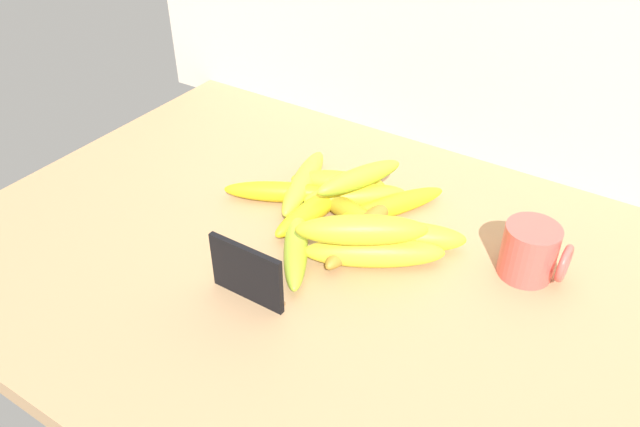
# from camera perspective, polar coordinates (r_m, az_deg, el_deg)

# --- Properties ---
(counter_top) EXTENTS (1.10, 0.76, 0.03)m
(counter_top) POSITION_cam_1_polar(r_m,az_deg,el_deg) (0.89, 0.83, -5.19)
(counter_top) COLOR tan
(counter_top) RESTS_ON ground
(chalkboard_sign) EXTENTS (0.11, 0.02, 0.08)m
(chalkboard_sign) POSITION_cam_1_polar(r_m,az_deg,el_deg) (0.81, -6.66, -5.55)
(chalkboard_sign) COLOR black
(chalkboard_sign) RESTS_ON counter_top
(coffee_mug) EXTENTS (0.09, 0.07, 0.08)m
(coffee_mug) POSITION_cam_1_polar(r_m,az_deg,el_deg) (0.89, 18.66, -3.31)
(coffee_mug) COLOR #DE5049
(coffee_mug) RESTS_ON counter_top
(banana_0) EXTENTS (0.20, 0.09, 0.03)m
(banana_0) POSITION_cam_1_polar(r_m,az_deg,el_deg) (0.94, 3.29, -0.19)
(banana_0) COLOR #AD901F
(banana_0) RESTS_ON counter_top
(banana_1) EXTENTS (0.18, 0.12, 0.04)m
(banana_1) POSITION_cam_1_polar(r_m,az_deg,el_deg) (0.90, 7.59, -2.06)
(banana_1) COLOR yellow
(banana_1) RESTS_ON counter_top
(banana_2) EXTENTS (0.13, 0.17, 0.03)m
(banana_2) POSITION_cam_1_polar(r_m,az_deg,el_deg) (0.88, -2.21, -3.06)
(banana_2) COLOR #9EC02D
(banana_2) RESTS_ON counter_top
(banana_3) EXTENTS (0.18, 0.11, 0.03)m
(banana_3) POSITION_cam_1_polar(r_m,az_deg,el_deg) (0.99, -3.62, 1.98)
(banana_3) COLOR gold
(banana_3) RESTS_ON counter_top
(banana_4) EXTENTS (0.04, 0.18, 0.04)m
(banana_4) POSITION_cam_1_polar(r_m,az_deg,el_deg) (0.90, 3.62, -1.82)
(banana_4) COLOR #A57729
(banana_4) RESTS_ON counter_top
(banana_5) EXTENTS (0.05, 0.17, 0.03)m
(banana_5) POSITION_cam_1_polar(r_m,az_deg,el_deg) (0.95, -0.60, 0.35)
(banana_5) COLOR yellow
(banana_5) RESTS_ON counter_top
(banana_6) EXTENTS (0.15, 0.13, 0.04)m
(banana_6) POSITION_cam_1_polar(r_m,az_deg,el_deg) (0.98, 3.21, 1.53)
(banana_6) COLOR yellow
(banana_6) RESTS_ON counter_top
(banana_7) EXTENTS (0.12, 0.18, 0.03)m
(banana_7) POSITION_cam_1_polar(r_m,az_deg,el_deg) (0.97, 6.48, 0.70)
(banana_7) COLOR yellow
(banana_7) RESTS_ON counter_top
(banana_8) EXTENTS (0.09, 0.19, 0.04)m
(banana_8) POSITION_cam_1_polar(r_m,az_deg,el_deg) (1.01, -1.50, 2.86)
(banana_8) COLOR gold
(banana_8) RESTS_ON counter_top
(banana_9) EXTENTS (0.19, 0.14, 0.04)m
(banana_9) POSITION_cam_1_polar(r_m,az_deg,el_deg) (0.87, 4.95, -3.54)
(banana_9) COLOR gold
(banana_9) RESTS_ON counter_top
(banana_10) EXTENTS (0.16, 0.10, 0.04)m
(banana_10) POSITION_cam_1_polar(r_m,az_deg,el_deg) (1.01, 1.62, 2.83)
(banana_10) COLOR gold
(banana_10) RESTS_ON counter_top
(banana_11) EXTENTS (0.09, 0.15, 0.03)m
(banana_11) POSITION_cam_1_polar(r_m,az_deg,el_deg) (0.96, 3.62, 3.29)
(banana_11) COLOR #98BA2C
(banana_11) RESTS_ON banana_6
(banana_12) EXTENTS (0.17, 0.13, 0.04)m
(banana_12) POSITION_cam_1_polar(r_m,az_deg,el_deg) (0.84, 3.82, -1.50)
(banana_12) COLOR gold
(banana_12) RESTS_ON banana_9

